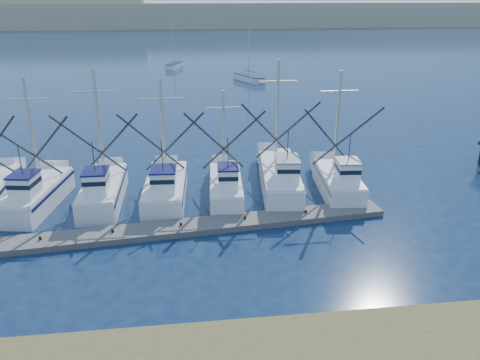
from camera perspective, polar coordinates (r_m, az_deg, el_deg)
name	(u,v)px	position (r m, az deg, el deg)	size (l,w,h in m)	color
ground	(316,276)	(24.63, 9.19, -11.51)	(500.00, 500.00, 0.00)	#0D1C3C
floating_dock	(164,230)	(28.65, -9.20, -6.01)	(27.98, 1.87, 0.37)	slate
dune_ridge	(193,14)	(229.93, -5.78, 19.54)	(360.00, 60.00, 10.00)	tan
trawler_fleet	(166,187)	(32.72, -8.96, -0.85)	(27.09, 9.20, 9.17)	white
sailboat_near	(249,78)	(78.86, 1.09, 12.31)	(4.58, 7.03, 8.10)	white
sailboat_far	(174,65)	(94.38, -8.01, 13.68)	(3.41, 6.50, 8.10)	white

